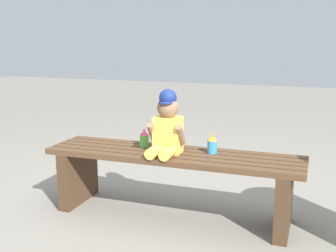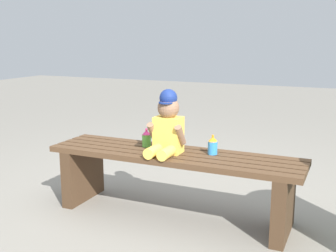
{
  "view_description": "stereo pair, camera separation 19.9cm",
  "coord_description": "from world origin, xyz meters",
  "px_view_note": "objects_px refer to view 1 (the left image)",
  "views": [
    {
      "loc": [
        0.84,
        -2.44,
        1.14
      ],
      "look_at": [
        -0.01,
        -0.05,
        0.61
      ],
      "focal_mm": 44.99,
      "sensor_mm": 36.0,
      "label": 1
    },
    {
      "loc": [
        1.03,
        -2.37,
        1.14
      ],
      "look_at": [
        -0.01,
        -0.05,
        0.61
      ],
      "focal_mm": 44.99,
      "sensor_mm": 36.0,
      "label": 2
    }
  ],
  "objects_px": {
    "child_figure": "(167,126)",
    "sippy_cup_left": "(144,138)",
    "park_bench": "(173,173)",
    "sippy_cup_right": "(212,144)"
  },
  "relations": [
    {
      "from": "child_figure",
      "to": "sippy_cup_left",
      "type": "bearing_deg",
      "value": 153.87
    },
    {
      "from": "park_bench",
      "to": "sippy_cup_right",
      "type": "height_order",
      "value": "sippy_cup_right"
    },
    {
      "from": "child_figure",
      "to": "sippy_cup_right",
      "type": "bearing_deg",
      "value": 19.55
    },
    {
      "from": "sippy_cup_left",
      "to": "child_figure",
      "type": "bearing_deg",
      "value": -26.13
    },
    {
      "from": "park_bench",
      "to": "sippy_cup_right",
      "type": "xyz_separation_m",
      "value": [
        0.24,
        0.06,
        0.19
      ]
    },
    {
      "from": "child_figure",
      "to": "sippy_cup_right",
      "type": "height_order",
      "value": "child_figure"
    },
    {
      "from": "child_figure",
      "to": "sippy_cup_right",
      "type": "relative_size",
      "value": 3.26
    },
    {
      "from": "sippy_cup_right",
      "to": "sippy_cup_left",
      "type": "bearing_deg",
      "value": 180.0
    },
    {
      "from": "park_bench",
      "to": "sippy_cup_left",
      "type": "relative_size",
      "value": 13.23
    },
    {
      "from": "sippy_cup_left",
      "to": "sippy_cup_right",
      "type": "xyz_separation_m",
      "value": [
        0.46,
        0.0,
        0.0
      ]
    }
  ]
}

